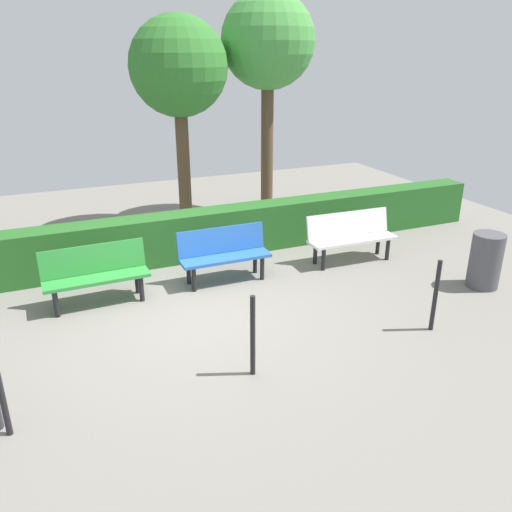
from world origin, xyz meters
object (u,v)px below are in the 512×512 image
Objects in this scene: bench_blue at (224,252)px; trash_bin at (486,261)px; bench_green at (96,272)px; tree_near at (268,44)px; tree_mid at (179,69)px; bench_white at (351,235)px.

trash_bin is at bearing 153.86° from bench_blue.
tree_near is (-4.10, -3.05, 3.11)m from bench_green.
tree_near reaches higher than tree_mid.
bench_blue is 1.99m from bench_green.
bench_blue is 0.31× the size of tree_near.
bench_blue is 0.96× the size of bench_green.
bench_white is at bearing 94.02° from tree_near.
bench_blue is 1.66× the size of trash_bin.
bench_green is (1.99, 0.02, 0.00)m from bench_blue.
bench_white is at bearing -52.47° from trash_bin.
bench_green reaches higher than bench_white.
tree_near reaches higher than trash_bin.
bench_white is 4.39m from tree_near.
tree_mid is (-0.21, -2.93, 2.67)m from bench_blue.
bench_blue is at bearing 179.38° from bench_green.
bench_blue is at bearing -0.19° from bench_white.
bench_blue is at bearing 86.00° from tree_mid.
tree_near is (-2.11, -3.02, 3.11)m from bench_blue.
bench_blue is 4.82m from tree_near.
tree_mid is 4.75× the size of trash_bin.
tree_mid is (1.91, 0.09, -0.44)m from tree_near.
bench_green is at bearing 36.61° from tree_near.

